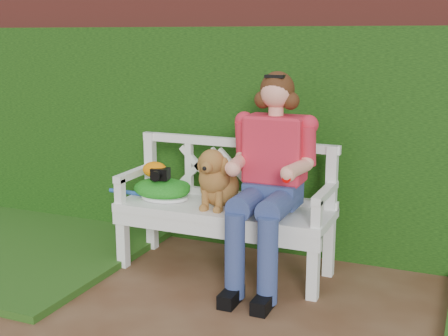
% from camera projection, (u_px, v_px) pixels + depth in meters
% --- Properties ---
extents(brick_wall, '(10.00, 0.30, 2.20)m').
position_uv_depth(brick_wall, '(314.00, 107.00, 4.60)').
color(brick_wall, maroon).
rests_on(brick_wall, ground).
extents(ivy_hedge, '(10.00, 0.18, 1.70)m').
position_uv_depth(ivy_hedge, '(305.00, 143.00, 4.46)').
color(ivy_hedge, '#296115').
rests_on(ivy_hedge, ground).
extents(garden_bench, '(1.59, 0.61, 0.48)m').
position_uv_depth(garden_bench, '(224.00, 239.00, 4.21)').
color(garden_bench, white).
rests_on(garden_bench, ground).
extents(seated_woman, '(0.83, 0.95, 1.39)m').
position_uv_depth(seated_woman, '(272.00, 181.00, 3.95)').
color(seated_woman, '#CB3E3D').
rests_on(seated_woman, ground).
extents(dog, '(0.38, 0.45, 0.43)m').
position_uv_depth(dog, '(218.00, 177.00, 4.09)').
color(dog, '#A4652D').
rests_on(dog, garden_bench).
extents(tennis_racket, '(0.73, 0.49, 0.03)m').
position_uv_depth(tennis_racket, '(161.00, 196.00, 4.34)').
color(tennis_racket, silver).
rests_on(tennis_racket, garden_bench).
extents(green_bag, '(0.47, 0.39, 0.15)m').
position_uv_depth(green_bag, '(162.00, 188.00, 4.35)').
color(green_bag, '#278531').
rests_on(green_bag, garden_bench).
extents(camera_item, '(0.14, 0.11, 0.08)m').
position_uv_depth(camera_item, '(160.00, 174.00, 4.29)').
color(camera_item, black).
rests_on(camera_item, green_bag).
extents(baseball_glove, '(0.20, 0.16, 0.12)m').
position_uv_depth(baseball_glove, '(155.00, 170.00, 4.34)').
color(baseball_glove, orange).
rests_on(baseball_glove, green_bag).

